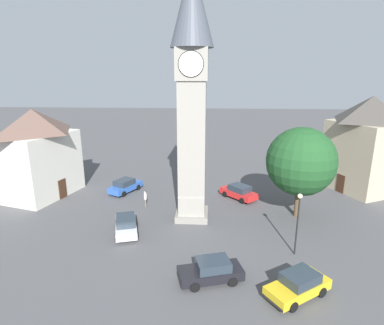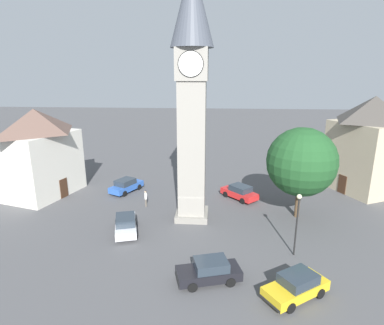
{
  "view_description": "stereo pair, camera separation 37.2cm",
  "coord_description": "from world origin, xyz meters",
  "px_view_note": "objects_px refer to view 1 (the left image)",
  "views": [
    {
      "loc": [
        1.72,
        -27.16,
        12.96
      ],
      "look_at": [
        0.0,
        0.0,
        5.36
      ],
      "focal_mm": 29.48,
      "sensor_mm": 36.0,
      "label": 1
    },
    {
      "loc": [
        2.09,
        -27.13,
        12.96
      ],
      "look_at": [
        0.0,
        0.0,
        5.36
      ],
      "focal_mm": 29.48,
      "sensor_mm": 36.0,
      "label": 2
    }
  ],
  "objects_px": {
    "car_silver_kerb": "(239,192)",
    "tree": "(301,162)",
    "car_red_corner": "(126,225)",
    "building_terrace_right": "(367,143)",
    "building_shop_left": "(37,153)",
    "car_black_far": "(298,285)",
    "pedestrian": "(145,197)",
    "car_white_side": "(211,271)",
    "lamp_post": "(298,214)",
    "clock_tower": "(192,77)",
    "car_blue_kerb": "(125,186)"
  },
  "relations": [
    {
      "from": "car_red_corner",
      "to": "building_terrace_right",
      "type": "distance_m",
      "value": 27.97
    },
    {
      "from": "car_black_far",
      "to": "car_blue_kerb",
      "type": "bearing_deg",
      "value": 132.23
    },
    {
      "from": "car_blue_kerb",
      "to": "tree",
      "type": "distance_m",
      "value": 19.18
    },
    {
      "from": "car_silver_kerb",
      "to": "pedestrian",
      "type": "distance_m",
      "value": 10.05
    },
    {
      "from": "clock_tower",
      "to": "tree",
      "type": "distance_m",
      "value": 12.38
    },
    {
      "from": "lamp_post",
      "to": "clock_tower",
      "type": "bearing_deg",
      "value": 144.13
    },
    {
      "from": "car_black_far",
      "to": "building_shop_left",
      "type": "relative_size",
      "value": 0.46
    },
    {
      "from": "car_black_far",
      "to": "tree",
      "type": "distance_m",
      "value": 12.64
    },
    {
      "from": "car_silver_kerb",
      "to": "building_shop_left",
      "type": "height_order",
      "value": "building_shop_left"
    },
    {
      "from": "pedestrian",
      "to": "building_terrace_right",
      "type": "bearing_deg",
      "value": 15.48
    },
    {
      "from": "car_blue_kerb",
      "to": "car_silver_kerb",
      "type": "xyz_separation_m",
      "value": [
        12.8,
        -1.13,
        0.0
      ]
    },
    {
      "from": "car_white_side",
      "to": "car_black_far",
      "type": "relative_size",
      "value": 1.02
    },
    {
      "from": "car_silver_kerb",
      "to": "tree",
      "type": "relative_size",
      "value": 0.49
    },
    {
      "from": "car_blue_kerb",
      "to": "pedestrian",
      "type": "relative_size",
      "value": 2.63
    },
    {
      "from": "clock_tower",
      "to": "car_red_corner",
      "type": "relative_size",
      "value": 4.93
    },
    {
      "from": "pedestrian",
      "to": "building_terrace_right",
      "type": "xyz_separation_m",
      "value": [
        24.19,
        6.7,
        4.48
      ]
    },
    {
      "from": "clock_tower",
      "to": "car_black_far",
      "type": "bearing_deg",
      "value": -56.06
    },
    {
      "from": "car_black_far",
      "to": "building_terrace_right",
      "type": "distance_m",
      "value": 23.45
    },
    {
      "from": "car_red_corner",
      "to": "lamp_post",
      "type": "bearing_deg",
      "value": -10.37
    },
    {
      "from": "car_white_side",
      "to": "building_terrace_right",
      "type": "distance_m",
      "value": 25.76
    },
    {
      "from": "car_blue_kerb",
      "to": "car_black_far",
      "type": "bearing_deg",
      "value": -47.77
    },
    {
      "from": "car_white_side",
      "to": "car_black_far",
      "type": "xyz_separation_m",
      "value": [
        5.24,
        -1.1,
        0.0
      ]
    },
    {
      "from": "car_red_corner",
      "to": "building_shop_left",
      "type": "xyz_separation_m",
      "value": [
        -11.72,
        8.11,
        4.09
      ]
    },
    {
      "from": "car_blue_kerb",
      "to": "building_terrace_right",
      "type": "bearing_deg",
      "value": 5.85
    },
    {
      "from": "car_blue_kerb",
      "to": "car_red_corner",
      "type": "distance_m",
      "value": 9.87
    },
    {
      "from": "tree",
      "to": "lamp_post",
      "type": "bearing_deg",
      "value": -104.78
    },
    {
      "from": "car_blue_kerb",
      "to": "tree",
      "type": "bearing_deg",
      "value": -16.23
    },
    {
      "from": "car_silver_kerb",
      "to": "tree",
      "type": "bearing_deg",
      "value": -38.71
    },
    {
      "from": "tree",
      "to": "building_terrace_right",
      "type": "distance_m",
      "value": 12.38
    },
    {
      "from": "tree",
      "to": "building_terrace_right",
      "type": "xyz_separation_m",
      "value": [
        9.44,
        8.0,
        0.13
      ]
    },
    {
      "from": "pedestrian",
      "to": "lamp_post",
      "type": "relative_size",
      "value": 0.35
    },
    {
      "from": "car_white_side",
      "to": "car_silver_kerb",
      "type": "bearing_deg",
      "value": 78.54
    },
    {
      "from": "car_black_far",
      "to": "building_shop_left",
      "type": "xyz_separation_m",
      "value": [
        -24.17,
        15.26,
        4.09
      ]
    },
    {
      "from": "clock_tower",
      "to": "building_terrace_right",
      "type": "relative_size",
      "value": 2.03
    },
    {
      "from": "car_black_far",
      "to": "building_terrace_right",
      "type": "bearing_deg",
      "value": 57.89
    },
    {
      "from": "car_silver_kerb",
      "to": "car_black_far",
      "type": "xyz_separation_m",
      "value": [
        2.32,
        -15.52,
        0.0
      ]
    },
    {
      "from": "car_silver_kerb",
      "to": "pedestrian",
      "type": "bearing_deg",
      "value": -164.02
    },
    {
      "from": "car_red_corner",
      "to": "building_terrace_right",
      "type": "height_order",
      "value": "building_terrace_right"
    },
    {
      "from": "car_white_side",
      "to": "building_shop_left",
      "type": "height_order",
      "value": "building_shop_left"
    },
    {
      "from": "clock_tower",
      "to": "tree",
      "type": "xyz_separation_m",
      "value": [
        9.85,
        0.93,
        -7.45
      ]
    },
    {
      "from": "car_blue_kerb",
      "to": "car_red_corner",
      "type": "height_order",
      "value": "same"
    },
    {
      "from": "car_red_corner",
      "to": "pedestrian",
      "type": "xyz_separation_m",
      "value": [
        0.48,
        5.6,
        0.25
      ]
    },
    {
      "from": "building_terrace_right",
      "to": "clock_tower",
      "type": "bearing_deg",
      "value": -155.15
    },
    {
      "from": "building_terrace_right",
      "to": "lamp_post",
      "type": "xyz_separation_m",
      "value": [
        -11.23,
        -14.76,
        -2.24
      ]
    },
    {
      "from": "car_red_corner",
      "to": "building_shop_left",
      "type": "distance_m",
      "value": 14.83
    },
    {
      "from": "pedestrian",
      "to": "car_black_far",
      "type": "bearing_deg",
      "value": -46.81
    },
    {
      "from": "car_black_far",
      "to": "tree",
      "type": "relative_size",
      "value": 0.51
    },
    {
      "from": "car_white_side",
      "to": "car_black_far",
      "type": "height_order",
      "value": "same"
    },
    {
      "from": "pedestrian",
      "to": "car_blue_kerb",
      "type": "bearing_deg",
      "value": 128.86
    },
    {
      "from": "car_red_corner",
      "to": "car_black_far",
      "type": "distance_m",
      "value": 14.36
    }
  ]
}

